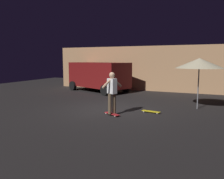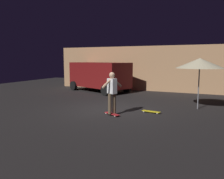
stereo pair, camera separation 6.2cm
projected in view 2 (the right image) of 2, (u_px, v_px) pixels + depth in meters
The scene contains 7 objects.
ground_plane at pixel (112, 109), 10.28m from camera, with size 28.00×28.00×0.00m, color black.
low_building at pixel (144, 68), 18.17m from camera, with size 12.84×3.63×3.19m.
parked_van at pixel (99, 75), 16.09m from camera, with size 4.98×3.61×2.03m.
patio_umbrella at pixel (200, 63), 10.12m from camera, with size 2.10×2.10×2.30m.
skateboard_ridden at pixel (112, 114), 9.22m from camera, with size 0.78×0.55×0.07m.
skateboard_spare at pixel (151, 112), 9.64m from camera, with size 0.80×0.31×0.07m.
skater at pixel (112, 90), 9.09m from camera, with size 0.55×0.91×1.67m.
Camera 2 is at (4.11, -9.20, 2.23)m, focal length 36.60 mm.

